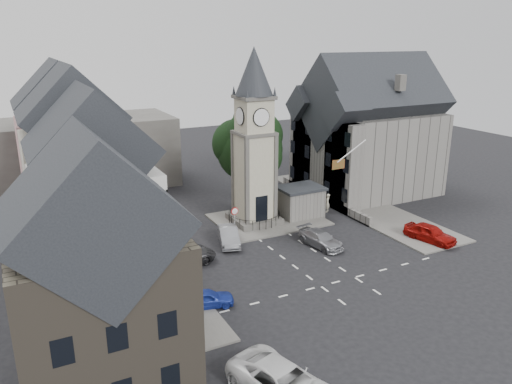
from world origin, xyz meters
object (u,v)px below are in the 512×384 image
clock_tower (254,139)px  stone_shelter (300,202)px  car_east_red (430,233)px  car_west_blue (206,299)px  pedestrian (327,203)px

clock_tower → stone_shelter: 8.15m
clock_tower → car_east_red: (11.50, -10.99, -7.35)m
stone_shelter → clock_tower: bearing=174.2°
clock_tower → car_east_red: size_ratio=3.58×
stone_shelter → car_west_blue: bearing=-140.8°
clock_tower → car_west_blue: (-9.82, -12.43, -7.51)m
clock_tower → car_west_blue: clock_tower is taller
pedestrian → stone_shelter: bearing=-43.3°
car_east_red → car_west_blue: bearing=170.4°
stone_shelter → car_east_red: size_ratio=0.95×
stone_shelter → pedestrian: (3.20, -0.10, -0.60)m
stone_shelter → car_west_blue: 18.89m
stone_shelter → car_east_red: 12.48m
pedestrian → clock_tower: bearing=-45.8°
stone_shelter → pedestrian: size_ratio=2.26×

